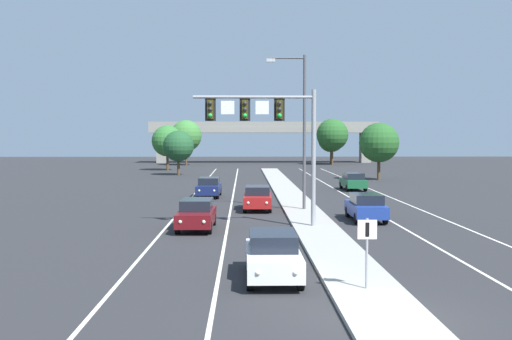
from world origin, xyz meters
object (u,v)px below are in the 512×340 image
(car_oncoming_white, at_px, (273,255))
(tree_far_left_b, at_px, (167,141))
(car_receding_blue, at_px, (366,207))
(car_receding_green, at_px, (353,181))
(tree_far_left_a, at_px, (186,136))
(tree_far_right_c, at_px, (331,139))
(tree_far_right_b, at_px, (332,135))
(car_oncoming_darkred, at_px, (197,214))
(tree_far_right_a, at_px, (379,143))
(street_lamp_median, at_px, (301,123))
(tree_far_left_c, at_px, (178,146))
(overhead_signal_mast, at_px, (271,125))
(median_sign_post, at_px, (367,243))
(car_oncoming_navy, at_px, (209,187))
(car_oncoming_red, at_px, (257,198))

(car_oncoming_white, height_order, tree_far_left_b, tree_far_left_b)
(car_oncoming_white, height_order, car_receding_blue, same)
(car_receding_green, bearing_deg, tree_far_left_a, 112.62)
(tree_far_right_c, bearing_deg, tree_far_left_a, -170.54)
(tree_far_right_b, bearing_deg, car_oncoming_darkred, -103.99)
(car_receding_blue, xyz_separation_m, tree_far_left_b, (-18.15, 52.23, 3.45))
(car_oncoming_darkred, relative_size, tree_far_right_a, 0.70)
(car_oncoming_white, relative_size, car_receding_green, 0.99)
(street_lamp_median, distance_m, tree_far_left_c, 38.67)
(tree_far_left_b, bearing_deg, overhead_signal_mast, -77.19)
(median_sign_post, height_order, car_oncoming_darkred, median_sign_post)
(car_receding_blue, bearing_deg, tree_far_left_c, 110.43)
(car_oncoming_white, distance_m, tree_far_left_c, 56.02)
(car_oncoming_darkred, relative_size, tree_far_right_b, 0.56)
(tree_far_right_a, bearing_deg, overhead_signal_mast, -111.40)
(median_sign_post, distance_m, tree_far_right_a, 49.64)
(car_oncoming_white, relative_size, car_oncoming_navy, 0.99)
(car_oncoming_navy, bearing_deg, car_oncoming_red, -66.52)
(tree_far_right_c, bearing_deg, tree_far_right_a, -90.60)
(street_lamp_median, height_order, car_oncoming_white, street_lamp_median)
(car_oncoming_white, height_order, tree_far_right_b, tree_far_right_b)
(tree_far_left_c, bearing_deg, car_oncoming_darkred, -82.56)
(street_lamp_median, bearing_deg, car_oncoming_navy, 125.25)
(car_receding_green, bearing_deg, tree_far_left_b, 122.98)
(tree_far_left_b, height_order, tree_far_left_c, tree_far_left_b)
(car_oncoming_red, bearing_deg, street_lamp_median, -13.64)
(street_lamp_median, distance_m, car_oncoming_red, 5.76)
(car_oncoming_darkred, bearing_deg, car_receding_blue, 17.62)
(median_sign_post, relative_size, tree_far_right_b, 0.27)
(overhead_signal_mast, distance_m, car_receding_blue, 7.83)
(car_receding_green, xyz_separation_m, tree_far_right_c, (5.62, 51.81, 3.69))
(tree_far_left_b, bearing_deg, car_oncoming_red, -75.72)
(street_lamp_median, xyz_separation_m, tree_far_right_c, (11.89, 67.07, -1.29))
(overhead_signal_mast, relative_size, tree_far_right_c, 1.04)
(tree_far_left_b, bearing_deg, car_oncoming_navy, -77.89)
(car_oncoming_darkred, bearing_deg, overhead_signal_mast, 3.38)
(car_oncoming_white, height_order, car_receding_green, same)
(car_oncoming_navy, bearing_deg, car_receding_green, 25.12)
(car_oncoming_white, xyz_separation_m, tree_far_left_c, (-9.25, 55.18, 2.87))
(tree_far_left_a, bearing_deg, car_oncoming_darkred, -84.05)
(overhead_signal_mast, bearing_deg, car_oncoming_white, -92.36)
(street_lamp_median, xyz_separation_m, tree_far_right_b, (11.71, 64.37, -0.55))
(overhead_signal_mast, distance_m, tree_far_right_b, 73.05)
(tree_far_left_a, xyz_separation_m, tree_far_right_a, (25.03, -35.05, -0.83))
(overhead_signal_mast, bearing_deg, car_oncoming_navy, 104.42)
(car_receding_green, xyz_separation_m, tree_far_left_b, (-21.06, 32.45, 3.45))
(overhead_signal_mast, bearing_deg, car_oncoming_darkred, -176.62)
(car_receding_blue, height_order, tree_far_right_c, tree_far_right_c)
(car_oncoming_darkred, distance_m, tree_far_left_c, 44.73)
(tree_far_left_a, bearing_deg, tree_far_right_a, -54.47)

